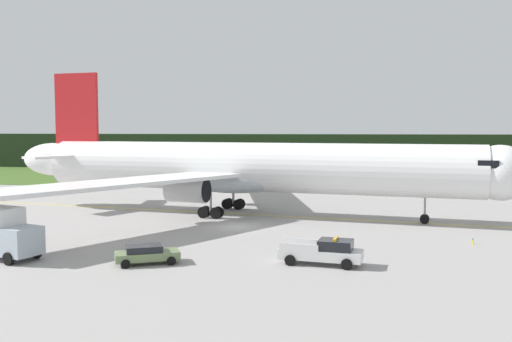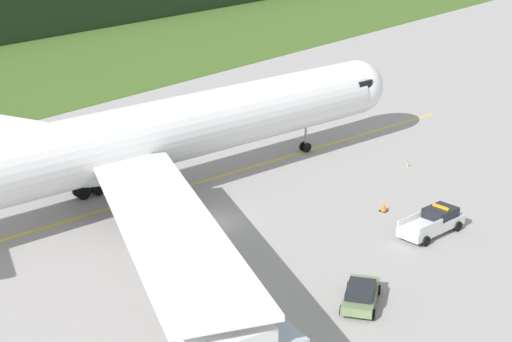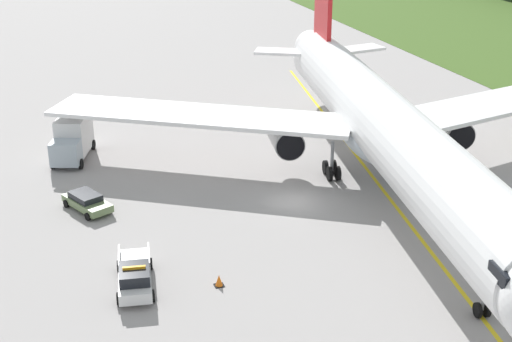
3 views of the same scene
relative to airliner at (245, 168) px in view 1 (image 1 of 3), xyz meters
name	(u,v)px [view 1 (image 1 of 3)]	position (x,y,z in m)	size (l,w,h in m)	color
ground	(236,227)	(0.28, -7.58, -5.06)	(320.00, 320.00, 0.00)	#9B9795
grass_verge	(285,178)	(0.28, 45.32, -5.04)	(320.00, 39.78, 0.04)	#3E5D22
distant_tree_line	(294,152)	(0.28, 67.60, -1.11)	(288.00, 6.45, 7.89)	#253521
taxiway_centerline_main	(252,215)	(0.70, -0.12, -5.05)	(75.64, 0.30, 0.01)	yellow
airliner	(245,168)	(0.00, 0.00, 0.00)	(56.94, 52.87, 15.82)	white
ops_pickup_truck	(324,252)	(8.94, -21.41, -4.15)	(5.91, 2.93, 1.94)	silver
staff_car	(146,254)	(-3.28, -22.86, -4.35)	(4.75, 3.49, 1.30)	#697E51
apron_cone	(344,245)	(10.34, -16.51, -4.69)	(0.60, 0.60, 0.75)	black
taxiway_edge_light_east	(473,241)	(20.73, -12.90, -4.79)	(0.12, 0.12, 0.50)	yellow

